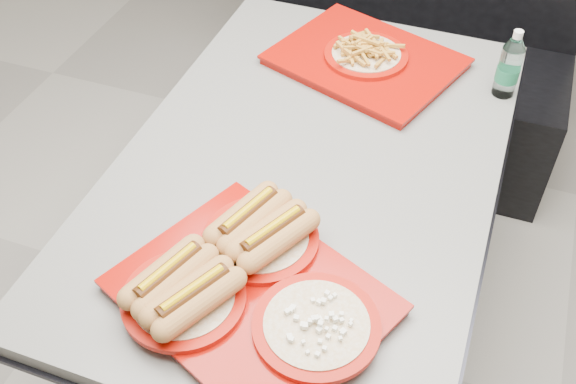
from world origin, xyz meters
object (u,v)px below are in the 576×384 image
(tray_near, at_px, (245,282))
(water_bottle, at_px, (509,67))
(tray_far, at_px, (366,57))
(diner_table, at_px, (307,207))
(booth_bench, at_px, (397,50))

(tray_near, distance_m, water_bottle, 0.96)
(tray_far, height_order, water_bottle, water_bottle)
(diner_table, xyz_separation_m, booth_bench, (0.00, 1.09, -0.18))
(tray_far, distance_m, water_bottle, 0.39)
(diner_table, xyz_separation_m, tray_near, (0.01, -0.43, 0.21))
(booth_bench, relative_size, tray_far, 2.28)
(diner_table, bearing_deg, booth_bench, 90.00)
(tray_far, bearing_deg, tray_near, -90.73)
(diner_table, xyz_separation_m, water_bottle, (0.41, 0.44, 0.25))
(tray_near, height_order, water_bottle, water_bottle)
(water_bottle, bearing_deg, tray_far, 179.87)
(tray_near, bearing_deg, diner_table, 91.32)
(booth_bench, xyz_separation_m, water_bottle, (0.41, -0.65, 0.43))
(water_bottle, bearing_deg, booth_bench, 122.27)
(diner_table, relative_size, tray_far, 2.40)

